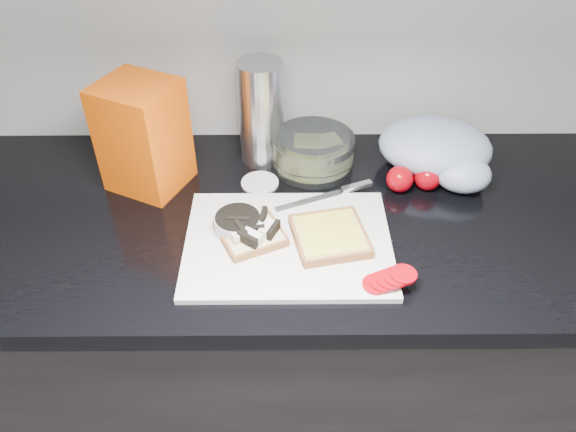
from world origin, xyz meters
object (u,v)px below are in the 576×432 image
object	(u,v)px
glass_bowl	(313,152)
steel_canister	(261,113)
bread_bag	(143,136)
cutting_board	(288,243)

from	to	relation	value
glass_bowl	steel_canister	xyz separation A→B (m)	(-0.12, 0.03, 0.08)
glass_bowl	steel_canister	size ratio (longest dim) A/B	0.77
glass_bowl	bread_bag	xyz separation A→B (m)	(-0.36, -0.06, 0.08)
steel_canister	cutting_board	bearing A→B (deg)	-79.23
cutting_board	steel_canister	bearing A→B (deg)	100.77
glass_bowl	steel_canister	distance (m)	0.15
bread_bag	glass_bowl	bearing A→B (deg)	34.99
bread_bag	steel_canister	xyz separation A→B (m)	(0.25, 0.09, 0.00)
cutting_board	steel_canister	xyz separation A→B (m)	(-0.06, 0.30, 0.11)
cutting_board	steel_canister	distance (m)	0.33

